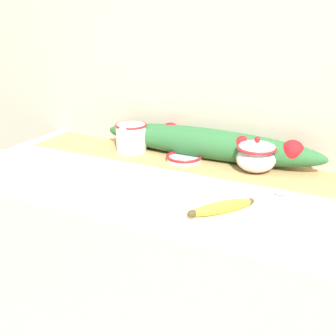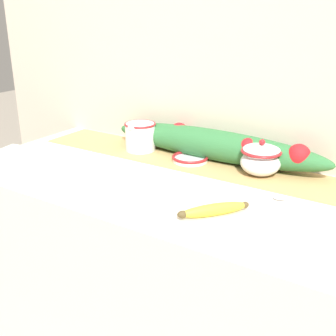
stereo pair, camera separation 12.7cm
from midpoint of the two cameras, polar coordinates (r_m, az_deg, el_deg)
countertop at (r=1.54m, az=-1.38°, el=-17.76°), size 1.46×0.63×0.91m
back_wall at (r=1.53m, az=4.34°, el=12.57°), size 2.26×0.04×2.40m
table_runner at (r=1.47m, az=2.00°, el=0.70°), size 1.34×0.22×0.00m
cream_pitcher at (r=1.59m, az=-7.28°, el=4.23°), size 0.12×0.14×0.11m
sugar_bowl at (r=1.39m, az=9.33°, el=1.59°), size 0.13×0.13×0.12m
small_dish at (r=1.49m, az=-0.24°, el=1.37°), size 0.13×0.13×0.02m
banana at (r=1.11m, az=4.06°, el=-5.41°), size 0.15×0.17×0.03m
spoon at (r=1.25m, az=11.70°, el=-3.40°), size 0.15×0.08×0.01m
napkin_stack at (r=1.63m, az=-23.71°, el=1.16°), size 0.14×0.14×0.02m
poinsettia_garland at (r=1.50m, az=3.05°, el=3.36°), size 0.83×0.12×0.11m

